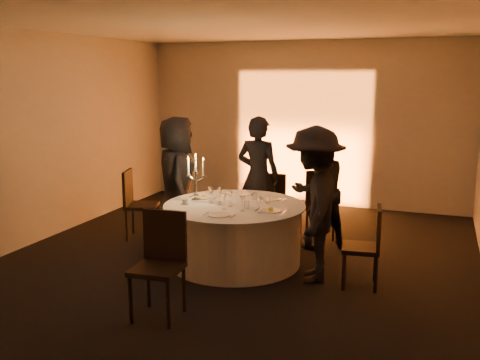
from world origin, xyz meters
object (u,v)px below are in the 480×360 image
(guest_left, at_px, (177,179))
(guest_back_right, at_px, (319,190))
(chair_back_right, at_px, (319,200))
(chair_front, at_px, (161,257))
(guest_right, at_px, (314,205))
(banquet_table, at_px, (235,234))
(chair_right, at_px, (368,242))
(chair_left, at_px, (136,200))
(coffee_cup, at_px, (185,202))
(chair_back_left, at_px, (275,197))
(guest_back_left, at_px, (258,177))
(candelabra, at_px, (196,184))

(guest_left, height_order, guest_back_right, guest_left)
(chair_back_right, bearing_deg, chair_front, 45.08)
(chair_front, bearing_deg, guest_right, 45.34)
(banquet_table, height_order, chair_right, chair_right)
(chair_left, bearing_deg, coffee_cup, -138.47)
(chair_left, xyz_separation_m, chair_back_right, (2.54, 0.86, 0.02))
(chair_left, xyz_separation_m, guest_left, (0.61, 0.15, 0.33))
(chair_right, xyz_separation_m, guest_back_right, (-0.82, 1.16, 0.30))
(chair_back_left, height_order, guest_back_left, guest_back_left)
(banquet_table, height_order, coffee_cup, coffee_cup)
(guest_back_right, xyz_separation_m, coffee_cup, (-1.47, -1.15, -0.03))
(guest_back_left, bearing_deg, guest_right, 133.69)
(guest_right, height_order, coffee_cup, guest_right)
(chair_back_right, distance_m, guest_back_left, 0.95)
(chair_left, height_order, chair_back_right, chair_back_right)
(chair_back_right, bearing_deg, coffee_cup, 20.59)
(guest_back_left, bearing_deg, banquet_table, 99.68)
(chair_back_left, height_order, coffee_cup, chair_back_left)
(banquet_table, distance_m, candelabra, 0.82)
(chair_back_left, bearing_deg, guest_back_right, 136.85)
(chair_back_right, xyz_separation_m, guest_back_right, (0.08, -0.40, 0.23))
(guest_right, xyz_separation_m, coffee_cup, (-1.67, 0.01, -0.11))
(chair_back_left, relative_size, guest_back_left, 0.49)
(chair_right, height_order, guest_left, guest_left)
(chair_back_right, xyz_separation_m, chair_front, (-0.94, -3.02, 0.00))
(guest_left, bearing_deg, candelabra, -165.42)
(banquet_table, distance_m, chair_back_left, 1.75)
(chair_back_right, xyz_separation_m, chair_right, (0.91, -1.56, -0.07))
(guest_right, relative_size, coffee_cup, 16.56)
(banquet_table, height_order, guest_right, guest_right)
(chair_back_left, distance_m, chair_front, 3.42)
(chair_back_left, distance_m, chair_back_right, 0.88)
(guest_left, height_order, guest_right, guest_right)
(chair_back_right, relative_size, guest_back_left, 0.59)
(banquet_table, distance_m, chair_right, 1.72)
(guest_back_right, bearing_deg, chair_left, -32.53)
(chair_right, distance_m, chair_front, 2.35)
(chair_left, xyz_separation_m, guest_back_right, (2.63, 0.46, 0.25))
(chair_right, height_order, guest_back_left, guest_back_left)
(banquet_table, bearing_deg, chair_back_left, 89.49)
(guest_left, xyz_separation_m, guest_back_left, (1.04, 0.61, -0.00))
(guest_left, xyz_separation_m, candelabra, (0.60, -0.62, 0.09))
(chair_back_right, distance_m, coffee_cup, 2.09)
(chair_front, relative_size, guest_left, 0.58)
(guest_back_left, relative_size, coffee_cup, 16.36)
(chair_front, distance_m, guest_back_right, 2.82)
(chair_back_right, distance_m, chair_front, 3.16)
(chair_back_left, height_order, chair_right, chair_right)
(chair_back_left, relative_size, guest_right, 0.49)
(banquet_table, height_order, chair_front, chair_front)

